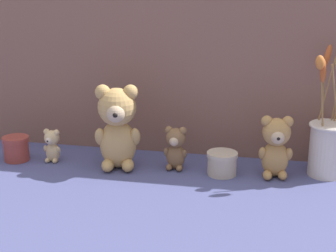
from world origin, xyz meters
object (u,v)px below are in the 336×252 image
teddy_bear_tiny (52,145)px  decorative_tin_tall (16,149)px  teddy_bear_large (117,125)px  teddy_bear_small (176,147)px  flower_vase (328,140)px  teddy_bear_medium (276,145)px  decorative_tin_short (222,163)px

teddy_bear_tiny → decorative_tin_tall: bearing=-173.4°
teddy_bear_large → teddy_bear_tiny: size_ratio=2.42×
teddy_bear_small → teddy_bear_tiny: bearing=-177.4°
teddy_bear_small → decorative_tin_tall: bearing=-176.5°
flower_vase → decorative_tin_tall: size_ratio=4.55×
teddy_bear_small → teddy_bear_large: bearing=-171.9°
teddy_bear_large → teddy_bear_medium: bearing=3.0°
teddy_bear_tiny → decorative_tin_tall: 0.11m
flower_vase → decorative_tin_tall: (-0.90, -0.07, -0.07)m
teddy_bear_small → teddy_bear_medium: bearing=0.0°
teddy_bear_large → flower_vase: flower_vase is taller
teddy_bear_small → flower_vase: 0.42m
teddy_bear_large → teddy_bear_tiny: 0.22m
decorative_tin_short → teddy_bear_medium: bearing=5.7°
teddy_bear_medium → decorative_tin_tall: (-0.76, -0.03, -0.05)m
decorative_tin_tall → decorative_tin_short: bearing=1.4°
decorative_tin_tall → teddy_bear_large: bearing=1.1°
teddy_bear_tiny → flower_vase: flower_vase is taller
teddy_bear_medium → flower_vase: 0.15m
teddy_bear_tiny → flower_vase: bearing=4.1°
teddy_bear_medium → decorative_tin_tall: bearing=-177.8°
teddy_bear_small → flower_vase: bearing=5.5°
teddy_bear_tiny → decorative_tin_tall: size_ratio=1.28×
flower_vase → decorative_tin_tall: 0.90m
teddy_bear_small → decorative_tin_tall: 0.48m
teddy_bear_large → teddy_bear_small: 0.18m
teddy_bear_medium → teddy_bear_small: size_ratio=1.37×
teddy_bear_medium → decorative_tin_tall: teddy_bear_medium is taller
teddy_bear_medium → teddy_bear_tiny: teddy_bear_medium is taller
teddy_bear_medium → teddy_bear_small: 0.28m
teddy_bear_small → decorative_tin_tall: size_ratio=1.61×
teddy_bear_tiny → teddy_bear_medium: bearing=1.5°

